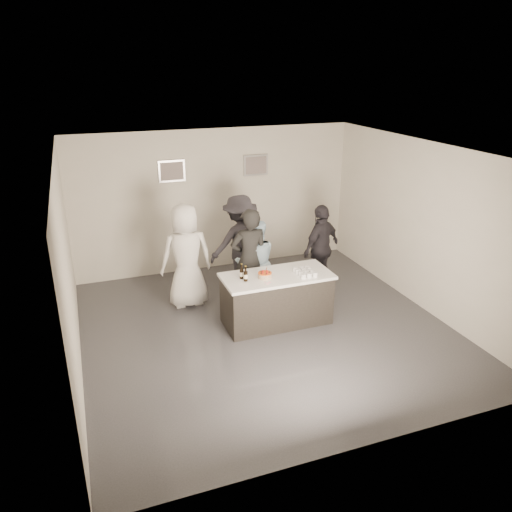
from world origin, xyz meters
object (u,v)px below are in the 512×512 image
object	(u,v)px
beer_bottle_a	(242,271)
person_guest_right	(321,248)
person_main_blue	(256,262)
person_guest_back	(240,242)
bar_counter	(277,299)
beer_bottle_b	(246,274)
person_guest_left	(186,256)
cake	(265,276)
person_main_black	(249,259)

from	to	relation	value
beer_bottle_a	person_guest_right	xyz separation A→B (m)	(1.95, 0.94, -0.16)
person_main_blue	person_guest_back	xyz separation A→B (m)	(-0.05, 0.75, 0.14)
bar_counter	beer_bottle_b	distance (m)	0.82
beer_bottle_b	bar_counter	bearing A→B (deg)	6.05
beer_bottle_a	person_guest_back	size ratio (longest dim) A/B	0.14
person_main_blue	person_guest_left	bearing A→B (deg)	-11.43
person_main_blue	bar_counter	bearing A→B (deg)	97.67
cake	beer_bottle_a	xyz separation A→B (m)	(-0.37, 0.10, 0.09)
bar_counter	person_guest_right	distance (m)	1.72
beer_bottle_a	person_guest_back	world-z (taller)	person_guest_back
cake	person_guest_back	xyz separation A→B (m)	(0.13, 1.68, 0.01)
beer_bottle_a	person_guest_right	bearing A→B (deg)	25.80
beer_bottle_b	person_guest_right	size ratio (longest dim) A/B	0.15
bar_counter	person_guest_left	bearing A→B (deg)	136.39
person_main_blue	person_guest_back	bearing A→B (deg)	-82.06
person_guest_back	person_main_blue	bearing A→B (deg)	87.66
bar_counter	person_main_black	size ratio (longest dim) A/B	0.99
person_guest_right	person_main_black	bearing A→B (deg)	-16.68
beer_bottle_b	person_guest_left	xyz separation A→B (m)	(-0.70, 1.28, -0.06)
beer_bottle_a	beer_bottle_b	distance (m)	0.12
person_main_blue	cake	bearing A→B (deg)	83.01
person_guest_left	person_guest_right	world-z (taller)	person_guest_left
beer_bottle_b	person_guest_right	xyz separation A→B (m)	(1.92, 1.06, -0.16)
beer_bottle_b	person_main_blue	distance (m)	1.10
person_guest_right	cake	bearing A→B (deg)	6.69
cake	person_main_blue	size ratio (longest dim) A/B	0.14
person_guest_right	person_guest_back	world-z (taller)	person_guest_back
person_main_black	person_main_blue	bearing A→B (deg)	-135.89
person_guest_left	beer_bottle_a	bearing A→B (deg)	118.46
bar_counter	cake	world-z (taller)	cake
person_main_black	person_guest_left	xyz separation A→B (m)	(-1.04, 0.50, 0.02)
beer_bottle_a	beer_bottle_b	bearing A→B (deg)	-75.02
beer_bottle_b	person_guest_right	distance (m)	2.20
person_main_black	person_guest_left	size ratio (longest dim) A/B	0.98
cake	person_main_black	bearing A→B (deg)	90.36
beer_bottle_a	beer_bottle_b	world-z (taller)	same
bar_counter	beer_bottle_a	xyz separation A→B (m)	(-0.61, 0.05, 0.58)
cake	person_guest_left	xyz separation A→B (m)	(-1.04, 1.26, 0.03)
bar_counter	person_guest_left	xyz separation A→B (m)	(-1.28, 1.22, 0.52)
cake	person_guest_right	xyz separation A→B (m)	(1.58, 1.04, -0.07)
bar_counter	person_guest_back	bearing A→B (deg)	93.84
cake	person_main_black	size ratio (longest dim) A/B	0.12
cake	person_main_black	xyz separation A→B (m)	(-0.00, 0.76, 0.01)
person_main_black	person_guest_right	bearing A→B (deg)	-167.87
bar_counter	person_main_black	world-z (taller)	person_main_black
person_main_black	person_guest_left	bearing A→B (deg)	-23.78
bar_counter	person_guest_back	xyz separation A→B (m)	(-0.11, 1.63, 0.49)
cake	beer_bottle_b	xyz separation A→B (m)	(-0.34, -0.02, 0.09)
bar_counter	beer_bottle_b	world-z (taller)	beer_bottle_b
person_main_blue	beer_bottle_a	bearing A→B (deg)	60.26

